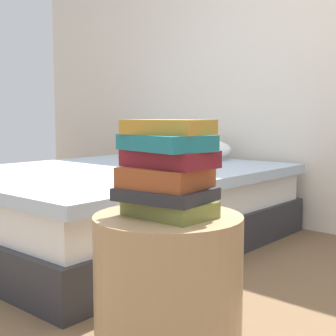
{
  "coord_description": "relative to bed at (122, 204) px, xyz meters",
  "views": [
    {
      "loc": [
        0.95,
        -1.03,
        0.78
      ],
      "look_at": [
        0.0,
        0.0,
        0.63
      ],
      "focal_mm": 50.43,
      "sensor_mm": 36.0,
      "label": 1
    }
  ],
  "objects": [
    {
      "name": "side_table",
      "position": [
        1.24,
        -0.91,
        0.01
      ],
      "size": [
        0.46,
        0.46,
        0.48
      ],
      "primitive_type": "cylinder",
      "color": "tan",
      "rests_on": "ground_plane"
    },
    {
      "name": "book_rust",
      "position": [
        1.23,
        -0.91,
        0.37
      ],
      "size": [
        0.26,
        0.24,
        0.06
      ],
      "primitive_type": "cube",
      "rotation": [
        0.0,
        0.0,
        0.16
      ],
      "color": "#994723",
      "rests_on": "book_charcoal"
    },
    {
      "name": "book_olive",
      "position": [
        1.25,
        -0.92,
        0.27
      ],
      "size": [
        0.26,
        0.17,
        0.05
      ],
      "primitive_type": "cube",
      "rotation": [
        0.0,
        0.0,
        0.0
      ],
      "color": "olive",
      "rests_on": "side_table"
    },
    {
      "name": "book_ochre",
      "position": [
        1.23,
        -0.91,
        0.52
      ],
      "size": [
        0.27,
        0.18,
        0.04
      ],
      "primitive_type": "cube",
      "rotation": [
        0.0,
        0.0,
        0.13
      ],
      "color": "#B7842D",
      "rests_on": "book_teal"
    },
    {
      "name": "bed",
      "position": [
        0.0,
        0.0,
        0.0
      ],
      "size": [
        1.59,
        2.05,
        0.62
      ],
      "rotation": [
        0.0,
        0.0,
        0.03
      ],
      "color": "#2D2D33",
      "rests_on": "ground_plane"
    },
    {
      "name": "book_teal",
      "position": [
        1.24,
        -0.92,
        0.47
      ],
      "size": [
        0.3,
        0.21,
        0.05
      ],
      "primitive_type": "cube",
      "rotation": [
        0.0,
        0.0,
        -0.14
      ],
      "color": "#1E727F",
      "rests_on": "book_maroon"
    },
    {
      "name": "book_charcoal",
      "position": [
        1.24,
        -0.92,
        0.32
      ],
      "size": [
        0.29,
        0.25,
        0.04
      ],
      "primitive_type": "cube",
      "rotation": [
        0.0,
        0.0,
        0.15
      ],
      "color": "#28282D",
      "rests_on": "book_olive"
    },
    {
      "name": "book_maroon",
      "position": [
        1.24,
        -0.91,
        0.42
      ],
      "size": [
        0.27,
        0.17,
        0.05
      ],
      "primitive_type": "cube",
      "rotation": [
        0.0,
        0.0,
        0.01
      ],
      "color": "maroon",
      "rests_on": "book_rust"
    }
  ]
}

